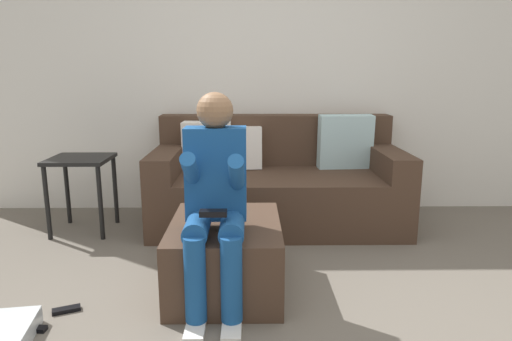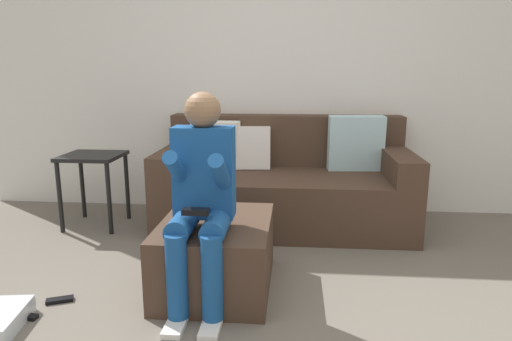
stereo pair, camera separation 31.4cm
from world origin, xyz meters
name	(u,v)px [view 2 (the right image)]	position (x,y,z in m)	size (l,w,h in m)	color
ground_plane	(263,334)	(0.00, 0.00, 0.00)	(7.41, 7.41, 0.00)	#6B6359
wall_back	(281,63)	(0.00, 2.22, 1.37)	(5.70, 0.10, 2.73)	silver
couch_sectional	(284,184)	(0.06, 1.75, 0.35)	(2.07, 1.00, 0.92)	#473326
ottoman	(216,254)	(-0.32, 0.49, 0.21)	(0.65, 0.81, 0.42)	#473326
person_seated	(201,194)	(-0.36, 0.29, 0.64)	(0.33, 0.58, 1.18)	#194C8C
side_table	(93,168)	(-1.53, 1.53, 0.50)	(0.47, 0.46, 0.62)	black
remote_by_storage_bin	(21,316)	(-1.30, 0.04, 0.01)	(0.18, 0.05, 0.02)	black
remote_under_side_table	(60,300)	(-1.18, 0.23, 0.01)	(0.15, 0.05, 0.02)	black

